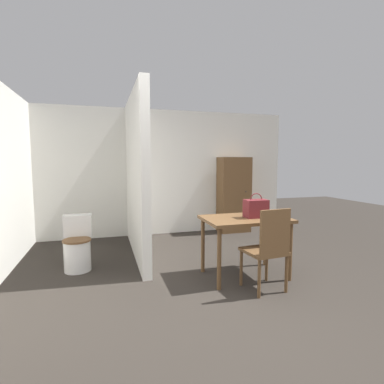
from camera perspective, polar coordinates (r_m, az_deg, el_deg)
ground_plane at (r=3.05m, az=5.95°, el=-23.18°), size 16.00×16.00×0.00m
wall_back at (r=6.11m, az=-6.81°, el=3.68°), size 5.52×0.12×2.50m
partition_wall at (r=4.81m, az=-10.66°, el=3.04°), size 0.12×2.37×2.50m
dining_table at (r=3.89m, az=10.11°, el=-6.18°), size 1.06×0.71×0.77m
wooden_chair at (r=3.52m, az=14.27°, el=-10.14°), size 0.47×0.47×0.96m
toilet at (r=4.45m, az=-20.98°, el=-9.61°), size 0.38×0.52×0.73m
handbag at (r=3.89m, az=12.08°, el=-3.06°), size 0.28×0.18×0.31m
wooden_cabinet at (r=6.35m, az=7.96°, el=-0.50°), size 0.64×0.42×1.56m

